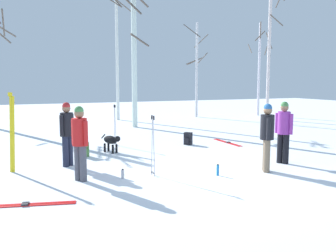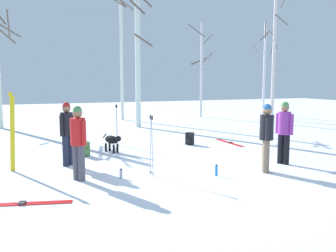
{
  "view_description": "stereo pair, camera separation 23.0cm",
  "coord_description": "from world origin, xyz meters",
  "px_view_note": "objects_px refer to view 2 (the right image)",
  "views": [
    {
      "loc": [
        -4.32,
        -7.81,
        2.28
      ],
      "look_at": [
        -0.25,
        1.73,
        1.0
      ],
      "focal_mm": 39.38,
      "sensor_mm": 36.0,
      "label": 1
    },
    {
      "loc": [
        -4.11,
        -7.89,
        2.28
      ],
      "look_at": [
        -0.25,
        1.73,
        1.0
      ],
      "focal_mm": 39.38,
      "sensor_mm": 36.0,
      "label": 2
    }
  ],
  "objects_px": {
    "ski_pair_planted_0": "(12,133)",
    "ski_poles_0": "(151,144)",
    "ski_pair_lying_1": "(229,143)",
    "birch_tree_4": "(201,68)",
    "person_1": "(67,130)",
    "dog": "(112,140)",
    "ski_poles_1": "(117,124)",
    "birch_tree_3": "(122,56)",
    "birch_tree_5": "(274,48)",
    "person_0": "(266,133)",
    "person_3": "(284,129)",
    "birch_tree_2": "(138,50)",
    "backpack_1": "(190,139)",
    "water_bottle_0": "(121,174)",
    "backpack_0": "(85,149)",
    "person_2": "(78,138)",
    "ski_pair_lying_0": "(25,204)",
    "birch_tree_6": "(265,68)",
    "water_bottle_1": "(216,170)"
  },
  "relations": [
    {
      "from": "person_0",
      "to": "birch_tree_3",
      "type": "bearing_deg",
      "value": 90.55
    },
    {
      "from": "person_3",
      "to": "person_1",
      "type": "bearing_deg",
      "value": 160.07
    },
    {
      "from": "birch_tree_6",
      "to": "person_1",
      "type": "bearing_deg",
      "value": -143.88
    },
    {
      "from": "person_3",
      "to": "ski_pair_lying_0",
      "type": "bearing_deg",
      "value": -172.12
    },
    {
      "from": "person_0",
      "to": "ski_pair_planted_0",
      "type": "relative_size",
      "value": 0.86
    },
    {
      "from": "person_3",
      "to": "ski_poles_1",
      "type": "height_order",
      "value": "person_3"
    },
    {
      "from": "backpack_1",
      "to": "birch_tree_3",
      "type": "distance_m",
      "value": 9.73
    },
    {
      "from": "birch_tree_3",
      "to": "dog",
      "type": "bearing_deg",
      "value": -106.69
    },
    {
      "from": "person_1",
      "to": "ski_poles_0",
      "type": "bearing_deg",
      "value": -46.47
    },
    {
      "from": "ski_poles_0",
      "to": "birch_tree_3",
      "type": "bearing_deg",
      "value": 78.24
    },
    {
      "from": "water_bottle_0",
      "to": "birch_tree_6",
      "type": "relative_size",
      "value": 0.04
    },
    {
      "from": "person_0",
      "to": "ski_pair_lying_1",
      "type": "distance_m",
      "value": 4.43
    },
    {
      "from": "dog",
      "to": "birch_tree_6",
      "type": "xyz_separation_m",
      "value": [
        12.08,
        8.6,
        2.7
      ]
    },
    {
      "from": "backpack_0",
      "to": "birch_tree_2",
      "type": "relative_size",
      "value": 0.06
    },
    {
      "from": "person_3",
      "to": "birch_tree_6",
      "type": "distance_m",
      "value": 14.57
    },
    {
      "from": "ski_poles_1",
      "to": "person_1",
      "type": "bearing_deg",
      "value": -127.45
    },
    {
      "from": "birch_tree_3",
      "to": "birch_tree_5",
      "type": "height_order",
      "value": "birch_tree_5"
    },
    {
      "from": "birch_tree_4",
      "to": "birch_tree_5",
      "type": "height_order",
      "value": "birch_tree_5"
    },
    {
      "from": "ski_pair_lying_1",
      "to": "person_1",
      "type": "bearing_deg",
      "value": -165.84
    },
    {
      "from": "dog",
      "to": "ski_poles_0",
      "type": "height_order",
      "value": "ski_poles_0"
    },
    {
      "from": "backpack_0",
      "to": "backpack_1",
      "type": "distance_m",
      "value": 3.86
    },
    {
      "from": "ski_poles_1",
      "to": "birch_tree_3",
      "type": "bearing_deg",
      "value": 73.83
    },
    {
      "from": "person_1",
      "to": "person_2",
      "type": "relative_size",
      "value": 1.0
    },
    {
      "from": "backpack_1",
      "to": "birch_tree_2",
      "type": "bearing_deg",
      "value": 92.22
    },
    {
      "from": "backpack_0",
      "to": "ski_poles_0",
      "type": "bearing_deg",
      "value": -69.04
    },
    {
      "from": "person_3",
      "to": "backpack_1",
      "type": "xyz_separation_m",
      "value": [
        -1.09,
        3.73,
        -0.77
      ]
    },
    {
      "from": "backpack_0",
      "to": "birch_tree_5",
      "type": "height_order",
      "value": "birch_tree_5"
    },
    {
      "from": "birch_tree_3",
      "to": "birch_tree_5",
      "type": "distance_m",
      "value": 8.8
    },
    {
      "from": "birch_tree_3",
      "to": "birch_tree_5",
      "type": "relative_size",
      "value": 0.9
    },
    {
      "from": "person_2",
      "to": "ski_pair_lying_0",
      "type": "xyz_separation_m",
      "value": [
        -1.2,
        -1.31,
        -0.97
      ]
    },
    {
      "from": "person_2",
      "to": "person_3",
      "type": "distance_m",
      "value": 5.48
    },
    {
      "from": "ski_pair_lying_0",
      "to": "ski_poles_1",
      "type": "distance_m",
      "value": 6.41
    },
    {
      "from": "dog",
      "to": "birch_tree_3",
      "type": "xyz_separation_m",
      "value": [
        2.85,
        9.49,
        3.26
      ]
    },
    {
      "from": "person_3",
      "to": "birch_tree_2",
      "type": "relative_size",
      "value": 0.24
    },
    {
      "from": "ski_poles_0",
      "to": "birch_tree_3",
      "type": "height_order",
      "value": "birch_tree_3"
    },
    {
      "from": "dog",
      "to": "ski_poles_1",
      "type": "relative_size",
      "value": 0.57
    },
    {
      "from": "ski_pair_planted_0",
      "to": "ski_poles_0",
      "type": "relative_size",
      "value": 1.37
    },
    {
      "from": "person_2",
      "to": "backpack_1",
      "type": "bearing_deg",
      "value": 37.32
    },
    {
      "from": "person_2",
      "to": "ski_pair_planted_0",
      "type": "height_order",
      "value": "ski_pair_planted_0"
    },
    {
      "from": "ski_pair_planted_0",
      "to": "water_bottle_1",
      "type": "bearing_deg",
      "value": -26.72
    },
    {
      "from": "ski_pair_planted_0",
      "to": "birch_tree_2",
      "type": "xyz_separation_m",
      "value": [
        5.57,
        7.39,
        2.76
      ]
    },
    {
      "from": "backpack_0",
      "to": "backpack_1",
      "type": "bearing_deg",
      "value": 9.57
    },
    {
      "from": "person_1",
      "to": "ski_poles_1",
      "type": "distance_m",
      "value": 3.29
    },
    {
      "from": "person_0",
      "to": "water_bottle_0",
      "type": "bearing_deg",
      "value": 167.77
    },
    {
      "from": "ski_pair_lying_1",
      "to": "birch_tree_4",
      "type": "xyz_separation_m",
      "value": [
        3.46,
        9.14,
        3.05
      ]
    },
    {
      "from": "person_1",
      "to": "person_3",
      "type": "distance_m",
      "value": 5.88
    },
    {
      "from": "person_1",
      "to": "person_2",
      "type": "distance_m",
      "value": 1.61
    },
    {
      "from": "ski_pair_planted_0",
      "to": "water_bottle_0",
      "type": "distance_m",
      "value": 3.0
    },
    {
      "from": "backpack_1",
      "to": "ski_pair_planted_0",
      "type": "bearing_deg",
      "value": -161.9
    },
    {
      "from": "ski_pair_planted_0",
      "to": "birch_tree_4",
      "type": "height_order",
      "value": "birch_tree_4"
    }
  ]
}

